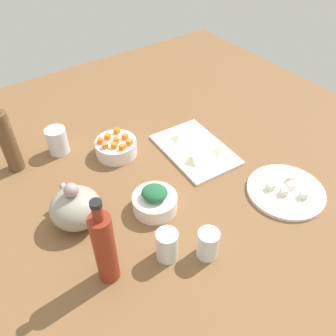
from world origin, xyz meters
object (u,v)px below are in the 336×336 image
Objects in this scene: teapot at (76,207)px; cutting_board at (195,150)px; drinking_glass_1 at (57,141)px; bottle_1 at (7,141)px; bowl_carrots at (116,148)px; bowl_greens at (155,203)px; plate_tofu at (286,191)px; bottle_0 at (105,248)px; drinking_glass_0 at (208,244)px; drinking_glass_2 at (167,245)px.

cutting_board is at bearing -83.75° from teapot.
bottle_1 is at bearing 89.10° from drinking_glass_1.
bowl_greens is at bearing 173.28° from bowl_carrots.
plate_tofu is 1.81× the size of bowl_greens.
bowl_carrots is 50.67cm from bottle_0.
drinking_glass_0 reaches higher than plate_tofu.
teapot is 35.18cm from drinking_glass_1.
cutting_board is at bearing -122.44° from bowl_carrots.
plate_tofu is 92.30cm from bottle_1.
drinking_glass_2 is at bearing 131.57° from cutting_board.
plate_tofu is 66.15cm from teapot.
bowl_greens is at bearing 63.49° from plate_tofu.
bottle_1 reaches higher than cutting_board.
bottle_1 reaches higher than drinking_glass_2.
bottle_0 is (-42.41, 26.11, 9.32)cm from bowl_carrots.
bottle_0 is 57.00cm from drinking_glass_1.
teapot is at bearing 96.25° from cutting_board.
bowl_carrots reaches higher than cutting_board.
bottle_1 is 17.07cm from drinking_glass_1.
teapot is 1.83× the size of drinking_glass_0.
bowl_carrots is at bearing -31.62° from bottle_0.
bowl_greens is 23.52cm from teapot.
bottle_0 is (-26.96, 50.42, 11.59)cm from cutting_board.
cutting_board is at bearing -61.87° from bottle_0.
bottle_0 is at bearing 118.45° from bowl_greens.
drinking_glass_1 is at bearing 12.97° from drinking_glass_0.
bowl_carrots is at bearing -50.06° from teapot.
cutting_board is 35.33cm from plate_tofu.
bowl_greens is at bearing -61.55° from bottle_0.
bowl_greens is 53.02cm from bottle_1.
bowl_greens is 30.40cm from bowl_carrots.
drinking_glass_0 is at bearing 178.53° from bowl_carrots.
drinking_glass_2 is at bearing 167.17° from bowl_carrots.
drinking_glass_2 is (-59.92, -21.54, -6.90)cm from bottle_1.
bowl_carrots is 1.54× the size of drinking_glass_2.
drinking_glass_1 is at bearing 54.79° from cutting_board.
bowl_greens is 0.93× the size of bowl_carrots.
cutting_board is at bearing -125.21° from drinking_glass_1.
cutting_board is 3.25× the size of drinking_glass_2.
bottle_1 is (34.39, 7.22, 5.78)cm from teapot.
bottle_0 is at bearing 68.28° from drinking_glass_0.
teapot is at bearing -3.27° from bottle_0.
cutting_board is 2.27× the size of bowl_greens.
teapot is (28.40, 59.51, 5.33)cm from plate_tofu.
teapot is 1.70× the size of drinking_glass_1.
bottle_1 is 2.74× the size of drinking_glass_2.
drinking_glass_2 is at bearing 57.32° from drinking_glass_0.
drinking_glass_0 is at bearing -143.18° from teapot.
teapot reaches higher than bowl_carrots.
bottle_1 is (55.96, 5.99, -0.38)cm from bottle_0.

